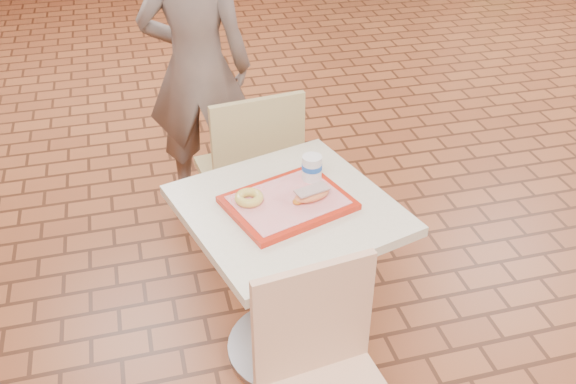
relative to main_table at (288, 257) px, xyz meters
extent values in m
cube|color=brown|center=(1.30, 0.43, -0.51)|extent=(8.00, 10.00, 0.01)
cube|color=beige|center=(0.00, 0.00, 0.23)|extent=(0.72, 0.72, 0.04)
cylinder|color=gray|center=(0.00, 0.00, -0.15)|extent=(0.08, 0.08, 0.72)
cylinder|color=gray|center=(0.00, 0.00, -0.49)|extent=(0.52, 0.52, 0.03)
cube|color=#DCAB84|center=(-0.04, -0.47, 0.14)|extent=(0.40, 0.08, 0.44)
cube|color=tan|center=(-0.01, 0.74, -0.08)|extent=(0.47, 0.47, 0.04)
cube|color=tan|center=(0.01, 0.55, 0.18)|extent=(0.43, 0.08, 0.46)
cylinder|color=gray|center=(0.15, 0.94, -0.30)|extent=(0.03, 0.03, 0.41)
cylinder|color=gray|center=(-0.21, 0.90, -0.30)|extent=(0.03, 0.03, 0.41)
cylinder|color=gray|center=(0.19, 0.58, -0.30)|extent=(0.03, 0.03, 0.41)
cylinder|color=gray|center=(-0.17, 0.54, -0.30)|extent=(0.03, 0.03, 0.41)
imported|color=#675850|center=(-0.15, 1.26, 0.27)|extent=(0.64, 0.49, 1.56)
cube|color=#AF1E0D|center=(0.00, 0.00, 0.26)|extent=(0.42, 0.33, 0.02)
cube|color=#E18585|center=(0.00, 0.00, 0.27)|extent=(0.37, 0.28, 0.00)
torus|color=gold|center=(-0.14, 0.03, 0.29)|extent=(0.11, 0.11, 0.03)
ellipsoid|color=#E17742|center=(0.08, -0.02, 0.29)|extent=(0.15, 0.10, 0.04)
cube|color=beige|center=(0.08, -0.02, 0.31)|extent=(0.13, 0.09, 0.01)
ellipsoid|color=#CA6D1C|center=(0.03, -0.03, 0.28)|extent=(0.03, 0.03, 0.02)
cylinder|color=silver|center=(0.12, 0.11, 0.32)|extent=(0.07, 0.07, 0.10)
cylinder|color=blue|center=(0.12, 0.11, 0.33)|extent=(0.08, 0.08, 0.02)
camera|label=1|loc=(-0.48, -1.83, 1.61)|focal=40.00mm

